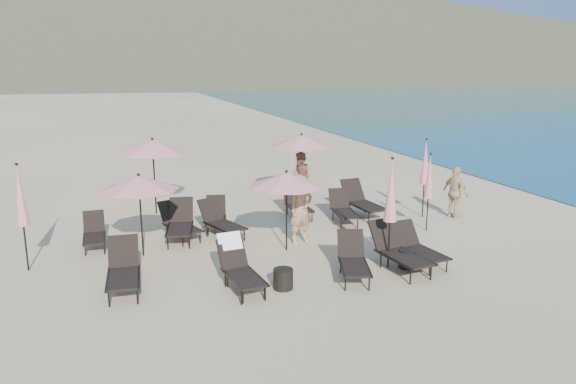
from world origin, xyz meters
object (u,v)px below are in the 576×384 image
object	(u,v)px
lounger_1	(239,265)
umbrella_closed_3	(429,177)
side_table_0	(283,279)
lounger_13	(179,223)
lounger_4	(398,250)
umbrella_closed_1	(425,163)
lounger_11	(362,201)
beachgoer_c	(455,192)
lounger_6	(94,233)
beachgoer_b	(301,177)
umbrella_open_1	(286,180)
umbrella_closed_0	(391,191)
side_table_1	(407,259)
umbrella_open_2	(153,147)
umbrella_closed_2	(20,196)
umbrella_open_0	(139,183)
beachgoer_a	(301,209)
lounger_10	(343,208)
lounger_3	(353,259)
lounger_2	(241,272)
lounger_8	(216,216)
lounger_0	(123,269)
lounger_12	(221,221)
lounger_9	(297,203)
umbrella_open_3	(301,141)
lounger_7	(180,223)

from	to	relation	value
lounger_1	umbrella_closed_3	xyz separation A→B (m)	(6.20, 2.24, 1.08)
side_table_0	lounger_13	bearing A→B (deg)	110.08
lounger_4	umbrella_closed_1	distance (m)	5.01
lounger_11	beachgoer_c	world-z (taller)	beachgoer_c
beachgoer_c	lounger_6	bearing A→B (deg)	73.67
beachgoer_b	beachgoer_c	bearing A→B (deg)	42.95
umbrella_open_1	beachgoer_b	size ratio (longest dim) A/B	1.21
lounger_4	umbrella_closed_0	world-z (taller)	umbrella_closed_0
beachgoer_c	side_table_1	bearing A→B (deg)	119.85
umbrella_open_2	umbrella_closed_2	size ratio (longest dim) A/B	0.95
umbrella_open_0	beachgoer_a	world-z (taller)	umbrella_open_0
umbrella_closed_2	beachgoer_b	xyz separation A→B (m)	(8.38, 3.98, -0.93)
lounger_10	beachgoer_c	world-z (taller)	beachgoer_c
umbrella_closed_0	beachgoer_b	xyz separation A→B (m)	(0.24, 6.61, -0.99)
lounger_3	umbrella_closed_2	xyz separation A→B (m)	(-7.06, 2.93, 1.36)
lounger_1	side_table_1	size ratio (longest dim) A/B	4.02
lounger_2	lounger_8	size ratio (longest dim) A/B	0.96
lounger_0	lounger_8	distance (m)	4.67
lounger_12	side_table_1	xyz separation A→B (m)	(3.66, -3.91, -0.23)
lounger_3	lounger_8	size ratio (longest dim) A/B	1.08
umbrella_open_0	beachgoer_b	world-z (taller)	umbrella_open_0
lounger_2	umbrella_open_0	xyz separation A→B (m)	(-1.81, 2.90, 1.49)
umbrella_closed_1	umbrella_closed_3	bearing A→B (deg)	-117.96
lounger_0	umbrella_open_1	xyz separation A→B (m)	(4.17, 1.30, 1.41)
lounger_10	lounger_9	bearing A→B (deg)	146.15
beachgoer_a	lounger_13	bearing A→B (deg)	140.62
lounger_2	lounger_12	xyz separation A→B (m)	(0.41, 3.85, 0.05)
umbrella_open_3	lounger_1	bearing A→B (deg)	-120.49
lounger_3	lounger_12	distance (m)	4.58
side_table_1	beachgoer_b	distance (m)	6.82
beachgoer_b	lounger_4	bearing A→B (deg)	-5.89
umbrella_closed_0	beachgoer_c	xyz separation A→B (m)	(4.09, 3.13, -1.05)
lounger_1	umbrella_closed_1	size ratio (longest dim) A/B	0.71
umbrella_open_3	umbrella_closed_1	xyz separation A→B (m)	(2.85, -3.31, -0.36)
side_table_0	lounger_3	bearing A→B (deg)	2.94
umbrella_closed_0	lounger_8	bearing A→B (deg)	126.29
lounger_0	beachgoer_a	size ratio (longest dim) A/B	0.97
lounger_13	umbrella_closed_0	bearing A→B (deg)	-58.56
beachgoer_c	lounger_12	bearing A→B (deg)	73.12
lounger_6	side_table_0	bearing A→B (deg)	-47.18
lounger_3	lounger_12	xyz separation A→B (m)	(-2.17, 4.04, 0.01)
lounger_0	lounger_11	bearing A→B (deg)	30.44
lounger_4	beachgoer_c	bearing A→B (deg)	33.79
lounger_9	umbrella_closed_2	bearing A→B (deg)	-160.34
lounger_7	umbrella_open_0	world-z (taller)	umbrella_open_0
lounger_6	umbrella_open_2	world-z (taller)	umbrella_open_2
lounger_0	lounger_7	distance (m)	3.54
lounger_9	beachgoer_a	world-z (taller)	beachgoer_a
lounger_7	side_table_1	size ratio (longest dim) A/B	4.28
umbrella_open_2	umbrella_open_3	world-z (taller)	umbrella_open_2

